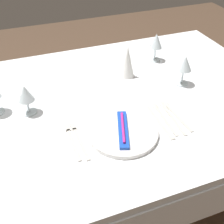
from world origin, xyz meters
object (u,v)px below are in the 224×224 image
object	(u,v)px
dinner_plate	(123,132)
spoon_tea	(173,112)
wine_glass_centre	(25,95)
wine_glass_right	(184,64)
dinner_knife	(160,123)
spoon_soup	(162,115)
fork_outer	(79,139)
spoon_dessert	(169,114)
wine_glass_left	(156,42)
toothbrush_package	(123,129)
napkin_folded	(127,61)
fork_inner	(72,140)

from	to	relation	value
dinner_plate	spoon_tea	distance (m)	0.26
wine_glass_centre	wine_glass_right	xyz separation A→B (m)	(0.73, -0.03, 0.01)
dinner_knife	spoon_soup	world-z (taller)	spoon_soup
spoon_soup	wine_glass_right	size ratio (longest dim) A/B	1.47
dinner_plate	fork_outer	bearing A→B (deg)	169.96
spoon_dessert	wine_glass_left	world-z (taller)	wine_glass_left
fork_outer	spoon_dessert	size ratio (longest dim) A/B	0.93
dinner_knife	spoon_soup	xyz separation A→B (m)	(0.03, 0.04, -0.00)
toothbrush_package	wine_glass_centre	size ratio (longest dim) A/B	1.57
fork_outer	dinner_knife	xyz separation A→B (m)	(0.34, -0.02, 0.00)
napkin_folded	wine_glass_centre	bearing A→B (deg)	-165.40
spoon_soup	spoon_tea	distance (m)	0.06
fork_inner	spoon_tea	bearing A→B (deg)	1.63
spoon_tea	wine_glass_centre	bearing A→B (deg)	159.29
spoon_soup	wine_glass_centre	bearing A→B (deg)	157.42
spoon_soup	spoon_tea	xyz separation A→B (m)	(0.06, -0.00, 0.00)
dinner_plate	fork_inner	bearing A→B (deg)	170.09
toothbrush_package	wine_glass_left	bearing A→B (deg)	51.78
wine_glass_centre	wine_glass_left	xyz separation A→B (m)	(0.72, 0.24, 0.01)
toothbrush_package	napkin_folded	size ratio (longest dim) A/B	1.26
wine_glass_right	napkin_folded	xyz separation A→B (m)	(-0.22, 0.16, -0.02)
wine_glass_centre	napkin_folded	size ratio (longest dim) A/B	0.80
spoon_dessert	spoon_soup	bearing A→B (deg)	175.39
spoon_soup	fork_outer	bearing A→B (deg)	-177.07
spoon_soup	wine_glass_left	bearing A→B (deg)	66.33
spoon_tea	wine_glass_left	size ratio (longest dim) A/B	1.41
toothbrush_package	wine_glass_left	xyz separation A→B (m)	(0.39, 0.50, 0.08)
fork_inner	fork_outer	bearing A→B (deg)	-9.09
wine_glass_right	wine_glass_left	bearing A→B (deg)	92.36
spoon_soup	wine_glass_right	distance (m)	0.30
dinner_plate	dinner_knife	bearing A→B (deg)	1.82
wine_glass_right	spoon_tea	bearing A→B (deg)	-128.82
spoon_dessert	napkin_folded	world-z (taller)	napkin_folded
fork_outer	dinner_knife	size ratio (longest dim) A/B	0.97
dinner_knife	dinner_plate	bearing A→B (deg)	-178.18
dinner_plate	spoon_dessert	distance (m)	0.24
wine_glass_centre	dinner_knife	bearing A→B (deg)	-27.87
toothbrush_package	spoon_tea	size ratio (longest dim) A/B	0.97
fork_inner	napkin_folded	size ratio (longest dim) A/B	1.25
dinner_plate	wine_glass_centre	xyz separation A→B (m)	(-0.32, 0.26, 0.08)
dinner_plate	toothbrush_package	bearing A→B (deg)	180.00
dinner_plate	spoon_tea	bearing A→B (deg)	10.50
fork_outer	spoon_tea	size ratio (longest dim) A/B	0.99
dinner_plate	toothbrush_package	world-z (taller)	toothbrush_package
dinner_plate	dinner_knife	size ratio (longest dim) A/B	1.24
toothbrush_package	spoon_tea	world-z (taller)	toothbrush_package
dinner_knife	napkin_folded	distance (m)	0.40
dinner_plate	dinner_knife	xyz separation A→B (m)	(0.17, 0.01, -0.01)
wine_glass_centre	wine_glass_left	bearing A→B (deg)	18.30
wine_glass_left	napkin_folded	xyz separation A→B (m)	(-0.21, -0.11, -0.02)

